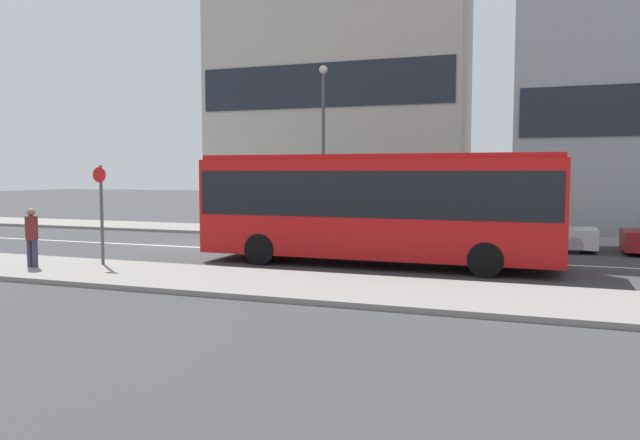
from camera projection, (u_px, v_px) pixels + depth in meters
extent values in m
plane|color=#3A3A3D|center=(187.00, 247.00, 23.46)|extent=(120.00, 120.00, 0.00)
cube|color=gray|center=(67.00, 270.00, 17.60)|extent=(44.00, 3.50, 0.13)
cube|color=gray|center=(259.00, 230.00, 29.31)|extent=(44.00, 3.50, 0.13)
cube|color=silver|center=(187.00, 247.00, 23.46)|extent=(41.80, 0.16, 0.01)
cube|color=#1E232D|center=(322.00, 85.00, 31.09)|extent=(13.22, 0.08, 2.20)
cube|color=red|center=(377.00, 207.00, 18.80)|extent=(10.73, 2.55, 2.89)
cube|color=black|center=(377.00, 193.00, 18.76)|extent=(10.52, 2.58, 1.33)
cube|color=red|center=(377.00, 157.00, 18.68)|extent=(10.57, 2.35, 0.14)
cube|color=black|center=(219.00, 196.00, 20.61)|extent=(0.05, 2.25, 1.73)
cube|color=yellow|center=(219.00, 167.00, 20.54)|extent=(0.04, 1.79, 0.32)
cylinder|color=black|center=(260.00, 249.00, 18.94)|extent=(0.96, 0.28, 0.96)
cylinder|color=black|center=(290.00, 241.00, 21.12)|extent=(0.96, 0.28, 0.96)
cylinder|color=black|center=(486.00, 260.00, 16.67)|extent=(0.96, 0.28, 0.96)
cylinder|color=black|center=(493.00, 250.00, 18.85)|extent=(0.96, 0.28, 0.96)
cube|color=silver|center=(536.00, 237.00, 22.50)|extent=(4.08, 1.70, 0.68)
cube|color=#21262B|center=(533.00, 219.00, 22.49)|extent=(2.24, 1.50, 0.60)
cylinder|color=black|center=(574.00, 246.00, 21.37)|extent=(0.60, 0.18, 0.60)
cylinder|color=black|center=(573.00, 241.00, 22.80)|extent=(0.60, 0.18, 0.60)
cylinder|color=black|center=(498.00, 243.00, 22.23)|extent=(0.60, 0.18, 0.60)
cylinder|color=black|center=(501.00, 238.00, 23.66)|extent=(0.60, 0.18, 0.60)
cylinder|color=#383347|center=(30.00, 253.00, 17.70)|extent=(0.15, 0.15, 0.78)
cylinder|color=#383347|center=(35.00, 254.00, 17.62)|extent=(0.15, 0.15, 0.78)
cylinder|color=maroon|center=(31.00, 228.00, 17.60)|extent=(0.34, 0.34, 0.67)
sphere|color=#936B4C|center=(31.00, 212.00, 17.57)|extent=(0.22, 0.22, 0.22)
cylinder|color=#4C4C51|center=(102.00, 215.00, 18.10)|extent=(0.09, 0.09, 2.88)
cylinder|color=red|center=(99.00, 175.00, 17.95)|extent=(0.44, 0.03, 0.44)
cylinder|color=#4C4C51|center=(323.00, 154.00, 26.75)|extent=(0.14, 0.14, 6.92)
sphere|color=silver|center=(323.00, 70.00, 26.47)|extent=(0.36, 0.36, 0.36)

